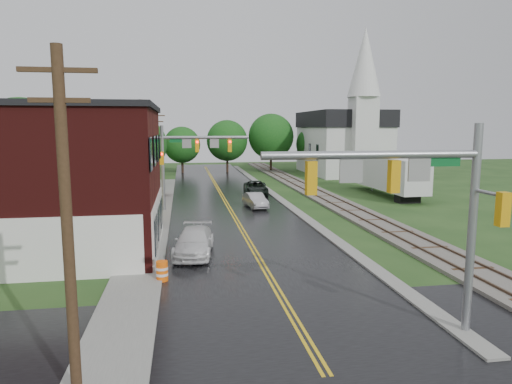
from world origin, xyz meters
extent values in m
plane|color=#1F3C17|center=(0.00, 0.00, 0.00)|extent=(160.00, 160.00, 0.00)
cube|color=black|center=(0.00, 30.00, 0.00)|extent=(10.00, 90.00, 0.02)
cube|color=black|center=(0.00, 2.00, 0.00)|extent=(60.00, 9.00, 0.02)
cube|color=gray|center=(5.40, 35.00, 0.00)|extent=(0.80, 70.00, 0.12)
cube|color=gray|center=(-6.20, 25.00, 0.00)|extent=(2.40, 50.00, 0.12)
cube|color=#45100E|center=(-12.50, 15.00, 4.00)|extent=(14.00, 10.00, 8.00)
cube|color=silver|center=(-5.45, 15.00, 1.50)|extent=(0.10, 9.50, 3.00)
cube|color=black|center=(-12.50, 15.00, 8.15)|extent=(14.30, 10.30, 0.30)
cube|color=tan|center=(-11.00, 26.00, 3.20)|extent=(8.00, 7.00, 6.40)
cube|color=#3F0F0C|center=(-10.00, 35.00, 2.20)|extent=(7.00, 6.00, 4.40)
cube|color=silver|center=(20.00, 55.00, 3.50)|extent=(10.00, 16.00, 7.00)
cube|color=black|center=(20.00, 55.00, 8.20)|extent=(10.40, 16.40, 2.40)
cube|color=silver|center=(20.00, 47.00, 5.50)|extent=(3.20, 3.20, 11.00)
cone|color=silver|center=(20.00, 47.00, 15.50)|extent=(4.40, 4.40, 9.00)
cube|color=#59544C|center=(10.00, 35.00, 0.10)|extent=(3.20, 80.00, 0.20)
cube|color=#4C3828|center=(9.28, 35.00, 0.24)|extent=(0.10, 80.00, 0.12)
cube|color=#4C3828|center=(10.72, 35.00, 0.24)|extent=(0.10, 80.00, 0.12)
cylinder|color=gray|center=(5.60, 2.00, 3.60)|extent=(0.28, 0.28, 7.20)
cylinder|color=gray|center=(2.00, 2.00, 6.20)|extent=(7.20, 0.26, 0.26)
cube|color=orange|center=(2.72, 2.00, 5.50)|extent=(0.32, 0.30, 1.05)
cube|color=orange|center=(-0.02, 2.00, 5.50)|extent=(0.32, 0.30, 1.05)
cube|color=gray|center=(3.58, 2.00, 5.70)|extent=(0.75, 0.06, 0.75)
cube|color=gray|center=(1.28, 2.00, 5.70)|extent=(0.75, 0.06, 0.75)
cube|color=#0C5926|center=(4.30, 2.00, 5.95)|extent=(1.40, 0.04, 0.30)
cylinder|color=gray|center=(-5.60, 27.00, 3.60)|extent=(0.28, 0.28, 7.20)
cylinder|color=gray|center=(-2.00, 27.00, 6.20)|extent=(7.20, 0.26, 0.26)
cube|color=orange|center=(-2.72, 27.00, 5.50)|extent=(0.32, 0.30, 1.05)
cube|color=orange|center=(0.02, 27.00, 5.50)|extent=(0.32, 0.30, 1.05)
cube|color=gray|center=(-3.58, 27.00, 5.70)|extent=(0.75, 0.06, 0.75)
cube|color=gray|center=(-1.28, 27.00, 5.70)|extent=(0.75, 0.06, 0.75)
cube|color=#0C5926|center=(-4.30, 27.00, 5.95)|extent=(1.40, 0.04, 0.30)
sphere|color=#FF0C0C|center=(-2.72, 26.82, 5.83)|extent=(0.20, 0.20, 0.20)
cylinder|color=#382616|center=(-6.80, 0.00, 4.50)|extent=(0.28, 0.28, 9.00)
cube|color=#382616|center=(-6.80, 0.00, 8.40)|extent=(1.80, 0.12, 0.12)
cube|color=#382616|center=(-6.80, 0.00, 7.70)|extent=(1.40, 0.12, 0.12)
cylinder|color=#382616|center=(-6.80, 22.00, 4.50)|extent=(0.28, 0.28, 9.00)
cube|color=#382616|center=(-6.80, 22.00, 8.40)|extent=(1.80, 0.12, 0.12)
cube|color=#382616|center=(-6.80, 22.00, 7.70)|extent=(1.40, 0.12, 0.12)
cylinder|color=#382616|center=(-6.80, 44.00, 4.50)|extent=(0.28, 0.28, 9.00)
cube|color=#382616|center=(-6.80, 44.00, 8.40)|extent=(1.80, 0.12, 0.12)
cube|color=#382616|center=(-6.80, 44.00, 7.70)|extent=(1.40, 0.12, 0.12)
cylinder|color=black|center=(-18.00, 32.00, 1.71)|extent=(0.36, 0.36, 3.42)
sphere|color=#154C17|center=(-18.00, 32.00, 5.89)|extent=(7.60, 7.60, 7.60)
sphere|color=#154C17|center=(-17.40, 31.60, 5.23)|extent=(5.32, 5.32, 5.32)
cylinder|color=black|center=(-14.00, 40.00, 1.35)|extent=(0.36, 0.36, 2.70)
sphere|color=#154C17|center=(-14.00, 40.00, 4.65)|extent=(6.00, 6.00, 6.00)
sphere|color=#154C17|center=(-13.40, 39.60, 4.12)|extent=(4.20, 4.20, 4.20)
cylinder|color=black|center=(-9.00, 46.00, 1.44)|extent=(0.36, 0.36, 2.88)
sphere|color=#154C17|center=(-9.00, 46.00, 4.96)|extent=(6.40, 6.40, 6.40)
sphere|color=#154C17|center=(-8.40, 45.60, 4.40)|extent=(4.48, 4.48, 4.48)
imported|color=black|center=(3.50, 34.87, 0.73)|extent=(2.93, 5.45, 1.45)
imported|color=#9E9DA2|center=(2.29, 27.52, 0.65)|extent=(1.90, 4.09, 1.30)
imported|color=silver|center=(-3.42, 13.40, 0.71)|extent=(2.61, 5.14, 1.43)
cube|color=black|center=(16.88, 27.96, 0.40)|extent=(2.15, 1.26, 0.80)
cylinder|color=gray|center=(16.88, 36.08, 0.40)|extent=(0.16, 0.16, 0.80)
cube|color=silver|center=(16.88, 32.83, 2.42)|extent=(3.20, 13.08, 3.25)
cylinder|color=#FD600B|center=(-5.00, 9.10, 0.47)|extent=(0.61, 0.61, 0.95)
camera|label=1|loc=(-3.94, -11.61, 7.07)|focal=32.00mm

